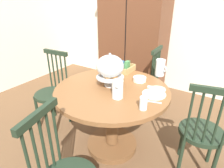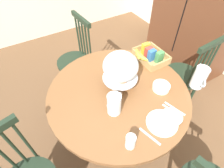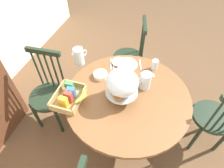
# 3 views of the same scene
# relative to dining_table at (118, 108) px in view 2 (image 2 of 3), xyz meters

# --- Properties ---
(ground_plane) EXTENTS (10.00, 10.00, 0.00)m
(ground_plane) POSITION_rel_dining_table_xyz_m (0.01, 0.07, -0.52)
(ground_plane) COLOR brown
(dining_table) EXTENTS (1.15, 1.15, 0.74)m
(dining_table) POSITION_rel_dining_table_xyz_m (0.00, 0.00, 0.00)
(dining_table) COLOR brown
(dining_table) RESTS_ON ground_plane
(windsor_chair_near_window) EXTENTS (0.40, 0.40, 0.97)m
(windsor_chair_near_window) POSITION_rel_dining_table_xyz_m (-0.87, -0.04, -0.06)
(windsor_chair_near_window) COLOR #1E2D1E
(windsor_chair_near_window) RESTS_ON ground_plane
(windsor_chair_far_side) EXTENTS (0.40, 0.40, 0.97)m
(windsor_chair_far_side) POSITION_rel_dining_table_xyz_m (-0.02, 0.87, -0.06)
(windsor_chair_far_side) COLOR #1E2D1E
(windsor_chair_far_side) RESTS_ON ground_plane
(pastry_stand_with_dome) EXTENTS (0.28, 0.28, 0.34)m
(pastry_stand_with_dome) POSITION_rel_dining_table_xyz_m (-0.05, 0.05, 0.42)
(pastry_stand_with_dome) COLOR silver
(pastry_stand_with_dome) RESTS_ON dining_table
(orange_juice_pitcher) EXTENTS (0.11, 0.17, 0.17)m
(orange_juice_pitcher) POSITION_rel_dining_table_xyz_m (0.14, -0.13, 0.30)
(orange_juice_pitcher) COLOR silver
(orange_juice_pitcher) RESTS_ON dining_table
(milk_pitcher) EXTENTS (0.17, 0.11, 0.19)m
(milk_pitcher) POSITION_rel_dining_table_xyz_m (0.27, 0.59, 0.31)
(milk_pitcher) COLOR silver
(milk_pitcher) RESTS_ON dining_table
(cereal_basket) EXTENTS (0.32, 0.30, 0.12)m
(cereal_basket) POSITION_rel_dining_table_xyz_m (-0.20, 0.47, 0.27)
(cereal_basket) COLOR tan
(cereal_basket) RESTS_ON dining_table
(china_plate_large) EXTENTS (0.22, 0.22, 0.01)m
(china_plate_large) POSITION_rel_dining_table_xyz_m (0.40, 0.11, 0.23)
(china_plate_large) COLOR white
(china_plate_large) RESTS_ON dining_table
(china_plate_small) EXTENTS (0.15, 0.15, 0.01)m
(china_plate_small) POSITION_rel_dining_table_xyz_m (0.40, 0.20, 0.24)
(china_plate_small) COLOR white
(china_plate_small) RESTS_ON china_plate_large
(cereal_bowl) EXTENTS (0.14, 0.14, 0.04)m
(cereal_bowl) POSITION_rel_dining_table_xyz_m (0.15, 0.31, 0.25)
(cereal_bowl) COLOR white
(cereal_bowl) RESTS_ON dining_table
(drinking_glass) EXTENTS (0.06, 0.06, 0.11)m
(drinking_glass) POSITION_rel_dining_table_xyz_m (0.42, -0.18, 0.28)
(drinking_glass) COLOR silver
(drinking_glass) RESTS_ON dining_table
(table_knife) EXTENTS (0.17, 0.06, 0.01)m
(table_knife) POSITION_rel_dining_table_xyz_m (0.36, 0.24, 0.23)
(table_knife) COLOR silver
(table_knife) RESTS_ON dining_table
(dinner_fork) EXTENTS (0.17, 0.06, 0.01)m
(dinner_fork) POSITION_rel_dining_table_xyz_m (0.35, 0.27, 0.23)
(dinner_fork) COLOR silver
(dinner_fork) RESTS_ON dining_table
(soup_spoon) EXTENTS (0.17, 0.06, 0.01)m
(soup_spoon) POSITION_rel_dining_table_xyz_m (0.43, -0.03, 0.23)
(soup_spoon) COLOR silver
(soup_spoon) RESTS_ON dining_table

